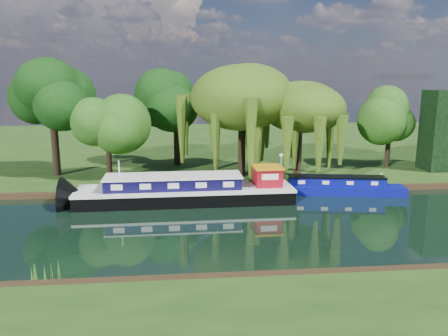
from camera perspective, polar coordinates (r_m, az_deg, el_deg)
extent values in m
plane|color=black|center=(30.28, 10.82, -7.13)|extent=(120.00, 120.00, 0.00)
cube|color=#193C10|center=(62.74, 2.28, 3.10)|extent=(120.00, 52.00, 0.45)
cube|color=black|center=(34.71, -5.02, -3.77)|extent=(16.95, 4.08, 1.13)
cube|color=silver|center=(34.54, -5.04, -2.72)|extent=(17.05, 4.15, 0.21)
cube|color=#0D0A33|center=(34.40, -6.62, -1.86)|extent=(10.52, 2.90, 0.89)
cube|color=silver|center=(34.29, -6.64, -1.04)|extent=(10.71, 3.09, 0.11)
cube|color=maroon|center=(35.10, 5.71, -1.13)|extent=(2.10, 2.10, 1.41)
cube|color=#C3810D|center=(34.94, 5.73, 0.12)|extent=(2.34, 2.34, 0.15)
cylinder|color=silver|center=(34.52, -13.51, -0.90)|extent=(0.09, 0.09, 2.25)
cube|color=#080D7E|center=(38.22, 14.39, -2.82)|extent=(11.50, 3.73, 0.85)
cube|color=#080D7E|center=(38.03, 14.45, -1.68)|extent=(8.06, 2.70, 0.71)
cube|color=black|center=(37.94, 14.49, -1.09)|extent=(8.17, 2.81, 0.09)
cube|color=silver|center=(36.90, 10.10, -1.84)|extent=(0.57, 0.14, 0.30)
cube|color=silver|center=(37.16, 13.15, -1.87)|extent=(0.57, 0.14, 0.30)
cube|color=silver|center=(37.52, 16.14, -1.90)|extent=(0.57, 0.14, 0.30)
cube|color=silver|center=(37.99, 19.07, -1.92)|extent=(0.57, 0.14, 0.30)
imported|color=maroon|center=(34.85, -15.70, -4.84)|extent=(3.60, 2.84, 0.67)
cylinder|color=black|center=(41.86, 2.32, 3.19)|extent=(0.78, 0.78, 6.00)
ellipsoid|color=#314D10|center=(41.43, 2.38, 9.12)|extent=(8.37, 8.37, 5.41)
cylinder|color=black|center=(40.50, 9.61, 1.91)|extent=(0.69, 0.69, 4.84)
ellipsoid|color=#314D10|center=(40.06, 9.78, 6.85)|extent=(6.62, 6.62, 4.27)
cylinder|color=black|center=(40.95, -14.86, 2.38)|extent=(0.49, 0.49, 5.68)
ellipsoid|color=#1D4D13|center=(40.65, -15.04, 5.62)|extent=(4.65, 4.65, 4.65)
cylinder|color=black|center=(44.52, -21.26, 3.99)|extent=(0.75, 0.75, 7.66)
ellipsoid|color=black|center=(44.25, -21.57, 8.01)|extent=(5.89, 5.89, 5.89)
cylinder|color=black|center=(46.67, -6.21, 4.69)|extent=(0.69, 0.69, 7.07)
ellipsoid|color=black|center=(46.40, -6.29, 8.23)|extent=(5.66, 5.66, 5.66)
cylinder|color=black|center=(48.71, 20.68, 3.37)|extent=(0.50, 0.50, 5.52)
ellipsoid|color=#1D4D13|center=(48.46, 20.88, 6.01)|extent=(4.41, 4.41, 4.41)
cylinder|color=silver|center=(39.81, 7.46, -0.13)|extent=(0.10, 0.10, 2.20)
sphere|color=white|center=(39.57, 7.51, 1.68)|extent=(0.36, 0.36, 0.36)
cylinder|color=silver|center=(36.97, -7.92, -2.02)|extent=(0.16, 0.16, 1.00)
cylinder|color=silver|center=(37.17, 1.36, -1.84)|extent=(0.16, 0.16, 1.00)
cylinder|color=silver|center=(38.60, 11.74, -1.57)|extent=(0.16, 0.16, 1.00)
cylinder|color=silver|center=(40.75, 19.84, -1.33)|extent=(0.16, 0.16, 1.00)
cone|color=#255216|center=(22.91, -22.61, -12.74)|extent=(1.20, 1.20, 1.10)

